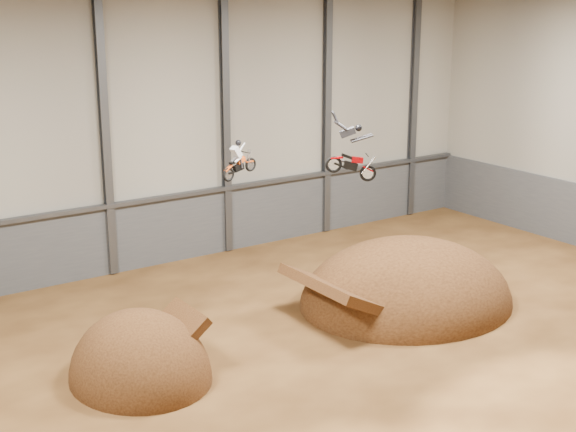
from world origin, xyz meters
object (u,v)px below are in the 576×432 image
at_px(takeoff_ramp, 141,378).
at_px(landing_ramp, 406,303).
at_px(fmx_rider_b, 349,147).
at_px(fmx_rider_a, 240,156).

bearing_deg(takeoff_ramp, landing_ramp, 0.12).
bearing_deg(fmx_rider_b, landing_ramp, 51.59).
bearing_deg(fmx_rider_a, fmx_rider_b, -72.82).
relative_size(fmx_rider_a, fmx_rider_b, 0.68).
distance_m(landing_ramp, fmx_rider_a, 10.52).
bearing_deg(landing_ramp, fmx_rider_b, -159.52).
height_order(fmx_rider_a, fmx_rider_b, fmx_rider_b).
xyz_separation_m(landing_ramp, fmx_rider_a, (-7.29, 2.27, 7.23)).
height_order(landing_ramp, fmx_rider_b, fmx_rider_b).
distance_m(landing_ramp, fmx_rider_b, 9.62).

